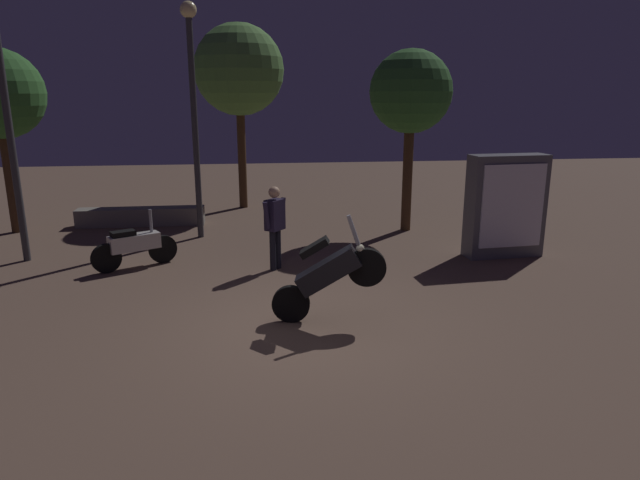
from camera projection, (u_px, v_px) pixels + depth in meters
ground_plane at (308, 328)px, 7.99m from camera, size 40.00×40.00×0.00m
motorcycle_black_foreground at (328, 275)px, 7.99m from camera, size 1.65×0.46×1.63m
motorcycle_white_parked_left at (135, 246)px, 10.67m from camera, size 1.50×0.90×1.11m
person_rider_beside at (275, 221)px, 10.45m from camera, size 0.49×0.56×1.61m
streetlamp_near at (193, 93)px, 12.27m from camera, size 0.36×0.36×5.20m
streetlamp_far at (3, 83)px, 10.36m from camera, size 0.36×0.36×5.53m
tree_center_bg at (239, 71)px, 15.58m from camera, size 2.54×2.54×5.21m
tree_right_bg at (411, 93)px, 12.96m from camera, size 1.94×1.94×4.30m
kiosk_billboard at (506, 206)px, 11.32m from camera, size 1.64×0.66×2.10m
planter_wall_low at (141, 217)px, 14.24m from camera, size 3.18×0.50×0.45m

